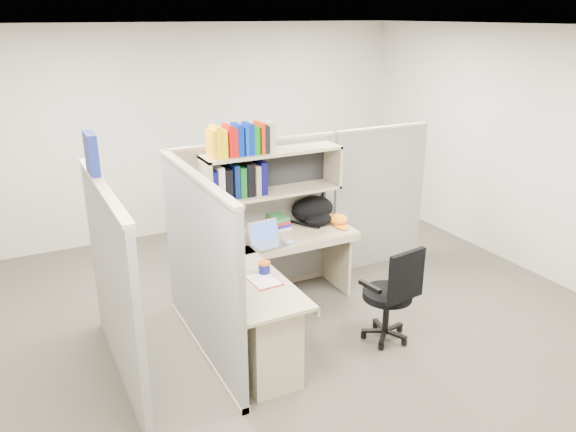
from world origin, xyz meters
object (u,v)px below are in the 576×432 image
task_chair (390,308)px  backpack (315,211)px  snack_canister (264,267)px  laptop (269,234)px  desk (270,311)px

task_chair → backpack: bearing=92.5°
backpack → task_chair: 1.37m
task_chair → snack_canister: bearing=158.4°
laptop → task_chair: 1.30m
laptop → snack_canister: 0.60m
desk → task_chair: task_chair is taller
laptop → backpack: 0.76m
laptop → backpack: size_ratio=0.67×
desk → snack_canister: 0.37m
task_chair → laptop: bearing=128.5°
desk → task_chair: size_ratio=1.87×
desk → laptop: laptop is taller
task_chair → desk: bearing=165.2°
snack_canister → task_chair: task_chair is taller
laptop → snack_canister: size_ratio=3.01×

